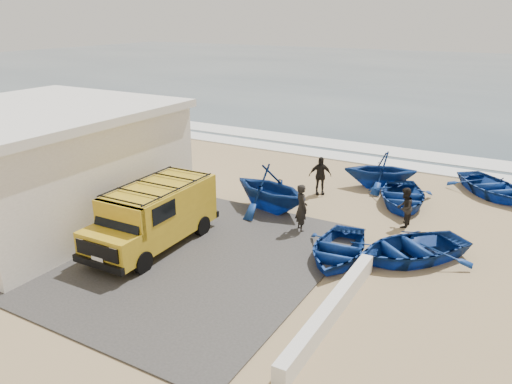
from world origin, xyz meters
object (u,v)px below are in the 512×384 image
at_px(boat_mid_left, 270,188).
at_px(boat_far_left, 381,170).
at_px(boat_near_right, 411,248).
at_px(boat_far_right, 491,186).
at_px(boat_mid_right, 402,196).
at_px(fisherman_back, 320,176).
at_px(fisherman_middle, 405,207).
at_px(van, 155,214).
at_px(parapet, 331,310).
at_px(boat_near_left, 338,249).
at_px(fisherman_front, 302,208).
at_px(building, 36,164).

bearing_deg(boat_mid_left, boat_far_left, -16.54).
xyz_separation_m(boat_near_right, boat_far_right, (1.60, 7.93, -0.00)).
bearing_deg(boat_mid_right, fisherman_back, 169.93).
distance_m(fisherman_middle, fisherman_back, 4.50).
bearing_deg(boat_far_left, boat_mid_left, -53.61).
bearing_deg(van, boat_near_right, 21.65).
bearing_deg(boat_mid_right, parapet, -103.78).
height_order(parapet, boat_near_left, boat_near_left).
relative_size(parapet, fisherman_front, 3.33).
height_order(boat_mid_right, fisherman_middle, fisherman_middle).
height_order(boat_near_left, boat_mid_left, boat_mid_left).
relative_size(building, boat_near_left, 2.71).
bearing_deg(boat_mid_right, building, -162.52).
distance_m(boat_mid_left, boat_far_left, 5.85).
height_order(boat_near_right, boat_mid_right, boat_near_right).
relative_size(boat_near_left, boat_far_left, 1.08).
bearing_deg(boat_near_right, boat_mid_right, 147.93).
bearing_deg(fisherman_front, boat_far_left, -56.54).
xyz_separation_m(boat_mid_right, fisherman_back, (-3.52, -0.43, 0.46)).
relative_size(building, van, 1.84).
xyz_separation_m(fisherman_front, fisherman_back, (-0.97, 4.03, -0.05)).
xyz_separation_m(boat_near_left, fisherman_back, (-2.94, 5.48, 0.49)).
bearing_deg(fisherman_middle, boat_far_right, 156.09).
relative_size(van, boat_near_right, 1.30).
bearing_deg(boat_near_left, building, -175.46).
height_order(boat_mid_right, fisherman_front, fisherman_front).
relative_size(building, boat_mid_left, 2.61).
relative_size(parapet, boat_far_left, 1.86).
height_order(boat_mid_left, boat_far_right, boat_mid_left).
relative_size(boat_near_left, boat_far_right, 0.89).
height_order(building, boat_far_left, building).
xyz_separation_m(parapet, boat_mid_left, (-5.02, 6.01, 0.68)).
relative_size(boat_mid_left, boat_mid_right, 0.94).
distance_m(van, boat_near_right, 8.57).
xyz_separation_m(boat_mid_left, fisherman_middle, (5.13, 1.02, -0.19)).
xyz_separation_m(building, fisherman_front, (9.43, 3.76, -1.26)).
distance_m(building, boat_near_right, 14.04).
height_order(boat_near_right, fisherman_middle, fisherman_middle).
relative_size(boat_near_right, fisherman_back, 2.30).
xyz_separation_m(boat_near_left, boat_mid_left, (-3.93, 2.69, 0.59)).
height_order(boat_near_left, boat_far_right, boat_far_right).
bearing_deg(fisherman_middle, boat_mid_left, -77.81).
xyz_separation_m(boat_near_right, boat_far_left, (-2.97, 6.54, 0.44)).
bearing_deg(fisherman_middle, building, -63.53).
bearing_deg(boat_near_left, boat_far_left, 89.73).
height_order(boat_mid_left, fisherman_middle, boat_mid_left).
height_order(boat_near_left, fisherman_front, fisherman_front).
bearing_deg(fisherman_front, boat_near_right, -140.87).
bearing_deg(boat_far_left, parapet, -12.09).
distance_m(boat_far_right, fisherman_front, 9.51).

